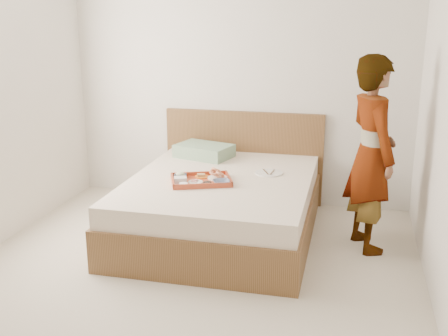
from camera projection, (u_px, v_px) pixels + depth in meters
ground at (181, 285)px, 3.97m from camera, size 3.50×4.00×0.01m
wall_back at (239, 77)px, 5.49m from camera, size 3.50×0.01×2.60m
bed at (221, 206)px, 4.82m from camera, size 1.65×2.00×0.53m
headboard at (243, 156)px, 5.67m from camera, size 1.65×0.06×0.95m
pillow at (204, 151)px, 5.42m from camera, size 0.61×0.50×0.13m
tray at (201, 180)px, 4.61m from camera, size 0.60×0.52×0.05m
prawn_plate at (218, 178)px, 4.69m from camera, size 0.22×0.22×0.01m
navy_bowl_big at (221, 182)px, 4.52m from camera, size 0.18×0.18×0.03m
sauce_dish at (208, 184)px, 4.49m from camera, size 0.09×0.09×0.03m
meat_plate at (196, 182)px, 4.57m from camera, size 0.16×0.16×0.01m
bread_plate at (202, 177)px, 4.72m from camera, size 0.16×0.16×0.01m
salad_bowl at (180, 176)px, 4.69m from camera, size 0.14×0.14×0.03m
plastic_tub at (180, 180)px, 4.57m from camera, size 0.13×0.12×0.05m
cheese_round at (183, 185)px, 4.47m from camera, size 0.09×0.09×0.03m
dinner_plate at (269, 173)px, 4.87m from camera, size 0.27×0.27×0.01m
person at (371, 155)px, 4.42m from camera, size 0.59×0.69×1.62m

